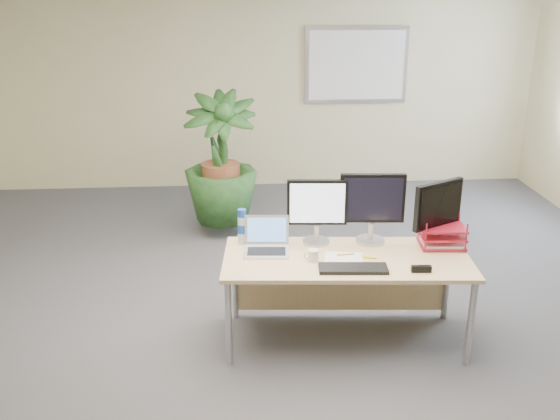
{
  "coord_description": "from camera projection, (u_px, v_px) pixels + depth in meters",
  "views": [
    {
      "loc": [
        -0.32,
        -3.9,
        2.56
      ],
      "look_at": [
        -0.02,
        0.35,
        0.98
      ],
      "focal_mm": 40.0,
      "sensor_mm": 36.0,
      "label": 1
    }
  ],
  "objects": [
    {
      "name": "monitor_left",
      "position": [
        317.0,
        207.0,
        4.63
      ],
      "size": [
        0.45,
        0.2,
        0.5
      ],
      "color": "#B0B0B4",
      "rests_on": "desk"
    },
    {
      "name": "stapler",
      "position": [
        421.0,
        269.0,
        4.25
      ],
      "size": [
        0.14,
        0.05,
        0.05
      ],
      "primitive_type": "cube",
      "rotation": [
        0.0,
        0.0,
        -0.07
      ],
      "color": "black",
      "rests_on": "desk"
    },
    {
      "name": "spiral_notebook",
      "position": [
        344.0,
        258.0,
        4.45
      ],
      "size": [
        0.3,
        0.24,
        0.01
      ],
      "primitive_type": "cube",
      "rotation": [
        0.0,
        0.0,
        -0.17
      ],
      "color": "white",
      "rests_on": "desk"
    },
    {
      "name": "water_bottle",
      "position": [
        242.0,
        227.0,
        4.69
      ],
      "size": [
        0.07,
        0.07,
        0.27
      ],
      "color": "silver",
      "rests_on": "desk"
    },
    {
      "name": "floor_plant",
      "position": [
        221.0,
        166.0,
        6.45
      ],
      "size": [
        0.85,
        0.85,
        1.5
      ],
      "primitive_type": "imported",
      "rotation": [
        0.0,
        0.0,
        -0.01
      ],
      "color": "#123315",
      "rests_on": "floor"
    },
    {
      "name": "laptop",
      "position": [
        267.0,
        242.0,
        4.59
      ],
      "size": [
        0.35,
        0.31,
        0.24
      ],
      "color": "silver",
      "rests_on": "desk"
    },
    {
      "name": "back_wall",
      "position": [
        261.0,
        82.0,
        7.83
      ],
      "size": [
        7.0,
        0.04,
        2.7
      ],
      "primitive_type": "cube",
      "color": "beige",
      "rests_on": "floor"
    },
    {
      "name": "whiteboard",
      "position": [
        356.0,
        65.0,
        7.81
      ],
      "size": [
        1.3,
        0.04,
        0.95
      ],
      "color": "#BBBBC0",
      "rests_on": "back_wall"
    },
    {
      "name": "monitor_right",
      "position": [
        372.0,
        204.0,
        4.64
      ],
      "size": [
        0.49,
        0.22,
        0.54
      ],
      "color": "#B0B0B4",
      "rests_on": "desk"
    },
    {
      "name": "yellow_highlighter",
      "position": [
        369.0,
        257.0,
        4.46
      ],
      "size": [
        0.12,
        0.05,
        0.02
      ],
      "primitive_type": "cylinder",
      "rotation": [
        0.0,
        1.57,
        -0.26
      ],
      "color": "#FFF41A",
      "rests_on": "desk"
    },
    {
      "name": "monitor_dark",
      "position": [
        438.0,
        209.0,
        4.59
      ],
      "size": [
        0.41,
        0.25,
        0.5
      ],
      "color": "#B0B0B4",
      "rests_on": "desk"
    },
    {
      "name": "coffee_mug",
      "position": [
        313.0,
        255.0,
        4.41
      ],
      "size": [
        0.11,
        0.07,
        0.08
      ],
      "color": "silver",
      "rests_on": "desk"
    },
    {
      "name": "keyboard",
      "position": [
        353.0,
        268.0,
        4.28
      ],
      "size": [
        0.48,
        0.19,
        0.03
      ],
      "primitive_type": "cube",
      "rotation": [
        0.0,
        0.0,
        -0.07
      ],
      "color": "black",
      "rests_on": "desk"
    },
    {
      "name": "orange_pen",
      "position": [
        345.0,
        254.0,
        4.49
      ],
      "size": [
        0.13,
        0.02,
        0.01
      ],
      "primitive_type": "cylinder",
      "rotation": [
        0.0,
        1.57,
        0.1
      ],
      "color": "orange",
      "rests_on": "spiral_notebook"
    },
    {
      "name": "desk",
      "position": [
        345.0,
        269.0,
        4.63
      ],
      "size": [
        1.82,
        0.87,
        0.68
      ],
      "color": "tan",
      "rests_on": "floor"
    },
    {
      "name": "floor",
      "position": [
        286.0,
        352.0,
        4.56
      ],
      "size": [
        8.0,
        8.0,
        0.0
      ],
      "primitive_type": "plane",
      "color": "#454549",
      "rests_on": "ground"
    },
    {
      "name": "letter_tray",
      "position": [
        442.0,
        237.0,
        4.65
      ],
      "size": [
        0.34,
        0.27,
        0.15
      ],
      "color": "#A51427",
      "rests_on": "desk"
    }
  ]
}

